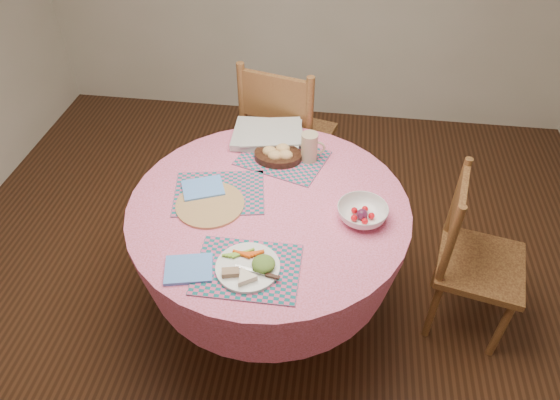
{
  "coord_description": "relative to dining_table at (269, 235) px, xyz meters",
  "views": [
    {
      "loc": [
        0.27,
        -1.59,
        2.22
      ],
      "look_at": [
        0.05,
        0.0,
        0.78
      ],
      "focal_mm": 32.0,
      "sensor_mm": 36.0,
      "label": 1
    }
  ],
  "objects": [
    {
      "name": "ground",
      "position": [
        0.0,
        0.0,
        -0.56
      ],
      "size": [
        4.0,
        4.0,
        0.0
      ],
      "primitive_type": "plane",
      "color": "#331C0F",
      "rests_on": "ground"
    },
    {
      "name": "dining_table",
      "position": [
        0.0,
        0.0,
        0.0
      ],
      "size": [
        1.24,
        1.24,
        0.75
      ],
      "color": "pink",
      "rests_on": "ground"
    },
    {
      "name": "chair_right",
      "position": [
        0.95,
        0.09,
        -0.1
      ],
      "size": [
        0.47,
        0.48,
        0.88
      ],
      "rotation": [
        0.0,
        0.0,
        1.36
      ],
      "color": "brown",
      "rests_on": "ground"
    },
    {
      "name": "chair_back",
      "position": [
        -0.04,
        0.84,
        -0.02
      ],
      "size": [
        0.58,
        0.56,
        1.03
      ],
      "rotation": [
        0.0,
        0.0,
        2.88
      ],
      "color": "brown",
      "rests_on": "ground"
    },
    {
      "name": "placemat_front",
      "position": [
        -0.02,
        -0.38,
        0.2
      ],
      "size": [
        0.4,
        0.3,
        0.01
      ],
      "primitive_type": "cube",
      "rotation": [
        0.0,
        0.0,
        0.01
      ],
      "color": "#126267",
      "rests_on": "dining_table"
    },
    {
      "name": "placemat_left",
      "position": [
        -0.23,
        0.04,
        0.2
      ],
      "size": [
        0.45,
        0.37,
        0.01
      ],
      "primitive_type": "cube",
      "rotation": [
        0.0,
        0.0,
        0.18
      ],
      "color": "#126267",
      "rests_on": "dining_table"
    },
    {
      "name": "placemat_back",
      "position": [
        0.02,
        0.33,
        0.2
      ],
      "size": [
        0.47,
        0.41,
        0.01
      ],
      "primitive_type": "cube",
      "rotation": [
        0.0,
        0.0,
        -0.31
      ],
      "color": "#126267",
      "rests_on": "dining_table"
    },
    {
      "name": "wicker_trivet",
      "position": [
        -0.25,
        -0.04,
        0.2
      ],
      "size": [
        0.3,
        0.3,
        0.01
      ],
      "primitive_type": "cylinder",
      "color": "#AD774B",
      "rests_on": "dining_table"
    },
    {
      "name": "napkin_near",
      "position": [
        -0.24,
        -0.41,
        0.2
      ],
      "size": [
        0.21,
        0.18,
        0.01
      ],
      "primitive_type": "cube",
      "rotation": [
        0.0,
        0.0,
        0.23
      ],
      "color": "#5D95F0",
      "rests_on": "dining_table"
    },
    {
      "name": "napkin_far",
      "position": [
        -0.31,
        0.05,
        0.21
      ],
      "size": [
        0.22,
        0.2,
        0.01
      ],
      "primitive_type": "cube",
      "rotation": [
        0.0,
        0.0,
        0.4
      ],
      "color": "#5D95F0",
      "rests_on": "placemat_left"
    },
    {
      "name": "dinner_plate",
      "position": [
        -0.01,
        -0.38,
        0.22
      ],
      "size": [
        0.25,
        0.25,
        0.05
      ],
      "rotation": [
        0.0,
        0.0,
        0.23
      ],
      "color": "white",
      "rests_on": "placemat_front"
    },
    {
      "name": "bread_bowl",
      "position": [
        -0.0,
        0.32,
        0.23
      ],
      "size": [
        0.23,
        0.23,
        0.08
      ],
      "color": "black",
      "rests_on": "placemat_back"
    },
    {
      "name": "latte_mug",
      "position": [
        0.15,
        0.34,
        0.27
      ],
      "size": [
        0.12,
        0.08,
        0.14
      ],
      "color": "tan",
      "rests_on": "placemat_back"
    },
    {
      "name": "fruit_bowl",
      "position": [
        0.4,
        -0.04,
        0.23
      ],
      "size": [
        0.25,
        0.25,
        0.07
      ],
      "rotation": [
        0.0,
        0.0,
        0.2
      ],
      "color": "white",
      "rests_on": "dining_table"
    },
    {
      "name": "newspaper_stack",
      "position": [
        -0.08,
        0.49,
        0.22
      ],
      "size": [
        0.38,
        0.31,
        0.04
      ],
      "rotation": [
        0.0,
        0.0,
        0.04
      ],
      "color": "silver",
      "rests_on": "dining_table"
    }
  ]
}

